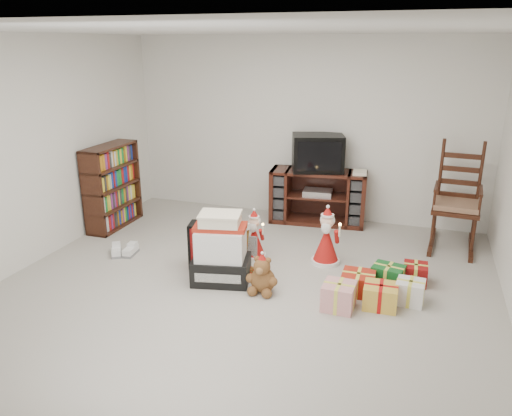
{
  "coord_description": "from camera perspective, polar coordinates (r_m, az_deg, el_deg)",
  "views": [
    {
      "loc": [
        1.59,
        -4.27,
        2.4
      ],
      "look_at": [
        -0.07,
        0.6,
        0.69
      ],
      "focal_mm": 35.0,
      "sensor_mm": 36.0,
      "label": 1
    }
  ],
  "objects": [
    {
      "name": "tv_stand",
      "position": [
        6.94,
        7.07,
        1.3
      ],
      "size": [
        1.34,
        0.59,
        0.74
      ],
      "rotation": [
        0.0,
        0.0,
        0.1
      ],
      "color": "#411A12",
      "rests_on": "floor"
    },
    {
      "name": "rocking_chair",
      "position": [
        6.55,
        21.81,
        -0.19
      ],
      "size": [
        0.59,
        0.92,
        1.34
      ],
      "rotation": [
        0.0,
        0.0,
        -0.07
      ],
      "color": "#3E1E10",
      "rests_on": "floor"
    },
    {
      "name": "gift_cluster",
      "position": [
        5.13,
        14.28,
        -8.3
      ],
      "size": [
        0.85,
        1.18,
        0.29
      ],
      "color": "#A32312",
      "rests_on": "floor"
    },
    {
      "name": "bookshelf",
      "position": [
        6.98,
        -16.09,
        2.23
      ],
      "size": [
        0.31,
        0.92,
        1.12
      ],
      "color": "#3E1E10",
      "rests_on": "floor"
    },
    {
      "name": "red_suitcase",
      "position": [
        5.55,
        -5.38,
        -4.27
      ],
      "size": [
        0.44,
        0.29,
        0.61
      ],
      "rotation": [
        0.0,
        0.0,
        0.21
      ],
      "color": "maroon",
      "rests_on": "floor"
    },
    {
      "name": "santa_figurine",
      "position": [
        5.7,
        8.04,
        -3.83
      ],
      "size": [
        0.33,
        0.31,
        0.68
      ],
      "color": "#A71511",
      "rests_on": "floor"
    },
    {
      "name": "room",
      "position": [
        4.7,
        -1.58,
        4.23
      ],
      "size": [
        5.01,
        5.01,
        2.51
      ],
      "color": "#AEA89F",
      "rests_on": "ground"
    },
    {
      "name": "mrs_claus_figurine",
      "position": [
        5.81,
        -0.22,
        -3.55
      ],
      "size": [
        0.29,
        0.27,
        0.58
      ],
      "color": "#A71511",
      "rests_on": "floor"
    },
    {
      "name": "sneaker_pair",
      "position": [
        6.14,
        -14.9,
        -4.77
      ],
      "size": [
        0.35,
        0.28,
        0.09
      ],
      "rotation": [
        0.0,
        0.0,
        0.38
      ],
      "color": "white",
      "rests_on": "floor"
    },
    {
      "name": "teddy_bear",
      "position": [
        5.04,
        0.76,
        -7.86
      ],
      "size": [
        0.26,
        0.23,
        0.38
      ],
      "color": "brown",
      "rests_on": "floor"
    },
    {
      "name": "crt_television",
      "position": [
        6.79,
        7.05,
        6.27
      ],
      "size": [
        0.78,
        0.66,
        0.49
      ],
      "rotation": [
        0.0,
        0.0,
        0.31
      ],
      "color": "black",
      "rests_on": "tv_stand"
    },
    {
      "name": "stocking",
      "position": [
        5.43,
        -2.0,
        -4.46
      ],
      "size": [
        0.29,
        0.19,
        0.58
      ],
      "primitive_type": null,
      "rotation": [
        0.0,
        0.0,
        -0.31
      ],
      "color": "#0B661A",
      "rests_on": "floor"
    },
    {
      "name": "gift_pile",
      "position": [
        5.21,
        -4.03,
        -5.11
      ],
      "size": [
        0.67,
        0.54,
        0.74
      ],
      "rotation": [
        0.0,
        0.0,
        0.22
      ],
      "color": "black",
      "rests_on": "floor"
    }
  ]
}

